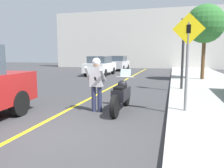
% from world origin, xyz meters
% --- Properties ---
extents(ground_plane, '(80.00, 80.00, 0.00)m').
position_xyz_m(ground_plane, '(0.00, 0.00, 0.00)').
color(ground_plane, '#38383A').
extents(road_center_line, '(0.12, 36.00, 0.01)m').
position_xyz_m(road_center_line, '(-0.60, 6.00, 0.00)').
color(road_center_line, yellow).
rests_on(road_center_line, ground).
extents(building_backdrop, '(28.00, 1.20, 7.78)m').
position_xyz_m(building_backdrop, '(0.00, 26.00, 3.89)').
color(building_backdrop, beige).
rests_on(building_backdrop, ground).
extents(motorcycle, '(0.62, 2.31, 1.32)m').
position_xyz_m(motorcycle, '(1.13, 2.58, 0.52)').
color(motorcycle, black).
rests_on(motorcycle, ground).
extents(person_biker, '(0.59, 0.47, 1.72)m').
position_xyz_m(person_biker, '(0.39, 2.26, 1.05)').
color(person_biker, '#282D4C').
rests_on(person_biker, ground).
extents(crossing_sign, '(0.91, 0.08, 2.85)m').
position_xyz_m(crossing_sign, '(3.10, 2.56, 1.86)').
color(crossing_sign, slate).
rests_on(crossing_sign, sidewalk_curb).
extents(traffic_light, '(0.26, 0.30, 3.35)m').
position_xyz_m(traffic_light, '(3.14, 6.95, 2.50)').
color(traffic_light, '#2D2D30').
rests_on(traffic_light, sidewalk_curb).
extents(street_tree, '(2.56, 2.56, 4.99)m').
position_xyz_m(street_tree, '(4.67, 11.89, 3.84)').
color(street_tree, brown).
rests_on(street_tree, sidewalk_curb).
extents(parked_car_white, '(1.88, 4.20, 1.68)m').
position_xyz_m(parked_car_white, '(-3.55, 14.28, 0.86)').
color(parked_car_white, black).
rests_on(parked_car_white, ground).
extents(parked_car_silver, '(1.88, 4.20, 1.68)m').
position_xyz_m(parked_car_silver, '(-3.43, 20.62, 0.86)').
color(parked_car_silver, black).
rests_on(parked_car_silver, ground).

